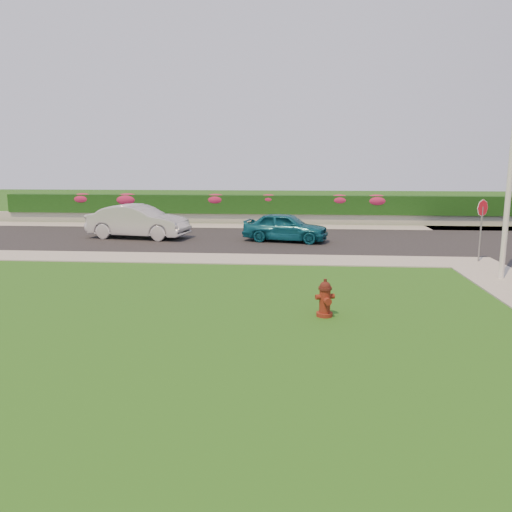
# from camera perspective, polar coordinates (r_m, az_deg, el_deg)

# --- Properties ---
(ground) EXTENTS (120.00, 120.00, 0.00)m
(ground) POSITION_cam_1_polar(r_m,az_deg,el_deg) (9.82, 0.24, -10.35)
(ground) COLOR black
(ground) RESTS_ON ground
(street_far) EXTENTS (26.00, 8.00, 0.04)m
(street_far) POSITION_cam_1_polar(r_m,az_deg,el_deg) (24.10, -9.07, 2.01)
(street_far) COLOR black
(street_far) RESTS_ON ground
(sidewalk_far) EXTENTS (24.00, 2.00, 0.04)m
(sidewalk_far) POSITION_cam_1_polar(r_m,az_deg,el_deg) (19.67, -15.34, -0.12)
(sidewalk_far) COLOR gray
(sidewalk_far) RESTS_ON ground
(curb_corner) EXTENTS (2.00, 2.00, 0.04)m
(curb_corner) POSITION_cam_1_polar(r_m,az_deg,el_deg) (19.53, 23.40, -0.68)
(curb_corner) COLOR gray
(curb_corner) RESTS_ON ground
(sidewalk_beyond) EXTENTS (34.00, 2.00, 0.04)m
(sidewalk_beyond) POSITION_cam_1_polar(r_m,az_deg,el_deg) (28.42, 1.21, 3.40)
(sidewalk_beyond) COLOR gray
(sidewalk_beyond) RESTS_ON ground
(retaining_wall) EXTENTS (34.00, 0.40, 0.60)m
(retaining_wall) POSITION_cam_1_polar(r_m,az_deg,el_deg) (29.88, 1.39, 4.28)
(retaining_wall) COLOR gray
(retaining_wall) RESTS_ON ground
(hedge) EXTENTS (32.00, 0.90, 1.10)m
(hedge) POSITION_cam_1_polar(r_m,az_deg,el_deg) (29.90, 1.41, 5.92)
(hedge) COLOR black
(hedge) RESTS_ON retaining_wall
(fire_hydrant) EXTENTS (0.46, 0.44, 0.89)m
(fire_hydrant) POSITION_cam_1_polar(r_m,az_deg,el_deg) (11.70, 7.89, -4.86)
(fire_hydrant) COLOR #541B0D
(fire_hydrant) RESTS_ON ground
(sedan_teal) EXTENTS (4.08, 2.32, 1.31)m
(sedan_teal) POSITION_cam_1_polar(r_m,az_deg,el_deg) (22.73, 3.39, 3.33)
(sedan_teal) COLOR #0D5065
(sedan_teal) RESTS_ON street_far
(sedan_silver) EXTENTS (5.00, 2.44, 1.58)m
(sedan_silver) POSITION_cam_1_polar(r_m,az_deg,el_deg) (24.38, -13.31, 3.87)
(sedan_silver) COLOR #B5B7BE
(sedan_silver) RESTS_ON street_far
(utility_pole) EXTENTS (0.16, 0.16, 6.73)m
(utility_pole) POSITION_cam_1_polar(r_m,az_deg,el_deg) (16.71, 27.10, 8.88)
(utility_pole) COLOR silver
(utility_pole) RESTS_ON ground
(stop_sign) EXTENTS (0.50, 0.39, 2.28)m
(stop_sign) POSITION_cam_1_polar(r_m,az_deg,el_deg) (19.54, 24.41, 4.14)
(stop_sign) COLOR slate
(stop_sign) RESTS_ON ground
(flower_clump_a) EXTENTS (1.37, 0.88, 0.69)m
(flower_clump_a) POSITION_cam_1_polar(r_m,az_deg,el_deg) (32.48, -19.17, 6.20)
(flower_clump_a) COLOR #AD1D60
(flower_clump_a) RESTS_ON hedge
(flower_clump_b) EXTENTS (1.57, 1.01, 0.78)m
(flower_clump_b) POSITION_cam_1_polar(r_m,az_deg,el_deg) (31.46, -14.47, 6.25)
(flower_clump_b) COLOR #AD1D60
(flower_clump_b) RESTS_ON hedge
(flower_clump_c) EXTENTS (1.37, 0.88, 0.69)m
(flower_clump_c) POSITION_cam_1_polar(r_m,az_deg,el_deg) (30.12, -4.62, 6.45)
(flower_clump_c) COLOR #AD1D60
(flower_clump_c) RESTS_ON hedge
(flower_clump_d) EXTENTS (1.17, 0.75, 0.58)m
(flower_clump_d) POSITION_cam_1_polar(r_m,az_deg,el_deg) (29.78, 1.44, 6.51)
(flower_clump_d) COLOR #AD1D60
(flower_clump_d) RESTS_ON hedge
(flower_clump_e) EXTENTS (1.30, 0.83, 0.65)m
(flower_clump_e) POSITION_cam_1_polar(r_m,az_deg,el_deg) (29.83, 9.51, 6.33)
(flower_clump_e) COLOR #AD1D60
(flower_clump_e) RESTS_ON hedge
(flower_clump_f) EXTENTS (1.44, 0.93, 0.72)m
(flower_clump_f) POSITION_cam_1_polar(r_m,az_deg,el_deg) (30.09, 13.60, 6.16)
(flower_clump_f) COLOR #AD1D60
(flower_clump_f) RESTS_ON hedge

